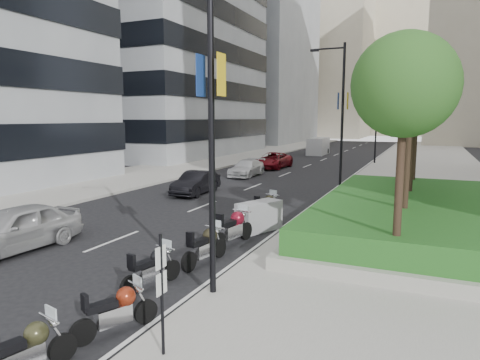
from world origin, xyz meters
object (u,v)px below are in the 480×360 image
Objects in this scene: motorcycle_4 at (233,228)px; car_d at (273,160)px; motorcycle_6 at (266,207)px; lamp_post_2 at (375,113)px; motorcycle_5 at (259,217)px; lamp_post_0 at (205,98)px; motorcycle_3 at (206,246)px; motorcycle_1 at (117,310)px; lamp_post_1 at (340,110)px; car_b at (196,183)px; parking_sign at (162,288)px; motorcycle_0 at (25,351)px; delivery_van at (318,147)px; motorcycle_2 at (153,268)px; car_c at (247,168)px; car_a at (15,229)px.

car_d is (-6.78, 23.44, 0.08)m from motorcycle_4.
motorcycle_4 is 1.12× the size of motorcycle_6.
lamp_post_2 is 4.16× the size of motorcycle_5.
motorcycle_3 is (-1.23, 2.17, -4.47)m from lamp_post_0.
motorcycle_5 is at bearing 26.35° from motorcycle_1.
lamp_post_1 is 2.13× the size of car_b.
car_b reaches higher than motorcycle_5.
car_b is at bearing 117.71° from parking_sign.
lamp_post_0 is 1.00× the size of lamp_post_1.
motorcycle_4 reaches higher than motorcycle_6.
motorcycle_4 is 4.29m from motorcycle_6.
motorcycle_0 is 33.01m from car_d.
motorcycle_6 is at bearing -93.48° from lamp_post_2.
motorcycle_1 is at bearing -74.94° from car_d.
motorcycle_6 is 20.22m from car_d.
motorcycle_6 is (-0.36, 13.13, 0.05)m from motorcycle_0.
motorcycle_0 is 1.06× the size of motorcycle_1.
delivery_van is at bearing 24.32° from motorcycle_6.
lamp_post_0 is at bearing -153.52° from motorcycle_4.
lamp_post_0 reaches higher than motorcycle_2.
car_c reaches higher than motorcycle_1.
motorcycle_4 is 24.40m from car_d.
lamp_post_2 reaches higher than motorcycle_0.
lamp_post_2 is at bearing 90.99° from parking_sign.
parking_sign is 0.59× the size of car_b.
motorcycle_1 is at bearing -150.30° from motorcycle_2.
lamp_post_1 is 4.88× the size of motorcycle_1.
car_c is at bearing 149.47° from lamp_post_1.
lamp_post_1 is 2.01× the size of car_c.
lamp_post_0 is 4.21× the size of motorcycle_6.
car_d is at bearing 106.16° from lamp_post_0.
motorcycle_2 is at bearing -3.79° from car_a.
parking_sign reaches higher than motorcycle_0.
parking_sign is 1.17× the size of motorcycle_6.
motorcycle_2 reaches higher than motorcycle_0.
lamp_post_1 is 17.77m from motorcycle_2.
lamp_post_2 is 12.61m from delivery_van.
motorcycle_3 is (0.39, 2.29, 0.04)m from motorcycle_2.
lamp_post_0 is 23.69m from car_c.
motorcycle_4 is at bearing 106.33° from lamp_post_0.
motorcycle_4 is at bearing -162.04° from motorcycle_5.
car_b is 31.03m from delivery_van.
motorcycle_2 is at bearing 128.25° from parking_sign.
car_d is (-6.84, 25.67, 0.12)m from motorcycle_3.
car_b is at bearing 39.07° from motorcycle_3.
motorcycle_1 is 6.91m from motorcycle_4.
motorcycle_0 is (-1.90, -1.45, -0.92)m from parking_sign.
motorcycle_3 is at bearing -162.37° from motorcycle_6.
motorcycle_5 is 1.01× the size of motorcycle_6.
lamp_post_1 is at bearing 3.29° from motorcycle_3.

